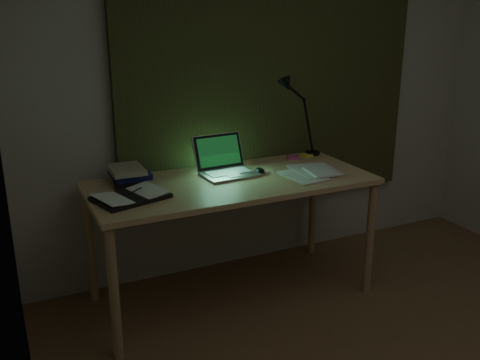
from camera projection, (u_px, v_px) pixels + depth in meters
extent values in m
cube|color=beige|center=(270.00, 89.00, 3.69)|extent=(3.50, 0.00, 2.50)
cube|color=beige|center=(22.00, 241.00, 1.26)|extent=(0.00, 4.00, 2.50)
cube|color=#2F351A|center=(273.00, 59.00, 3.60)|extent=(2.20, 0.06, 2.00)
ellipsoid|color=black|center=(260.00, 171.00, 3.36)|extent=(0.07, 0.10, 0.03)
cube|color=#FAFF35|center=(307.00, 155.00, 3.76)|extent=(0.08, 0.08, 0.01)
cube|color=#C54C81|center=(293.00, 157.00, 3.70)|extent=(0.11, 0.11, 0.02)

